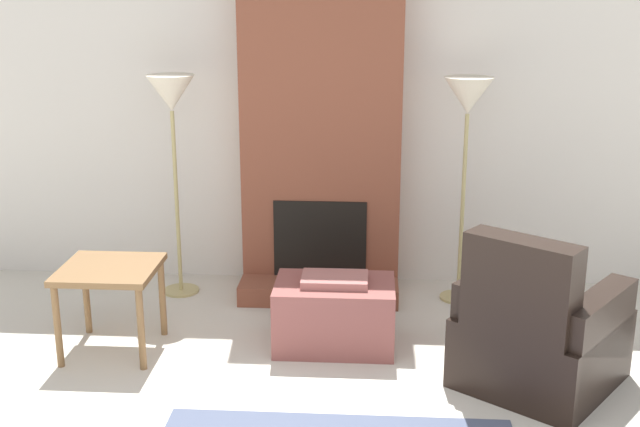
{
  "coord_description": "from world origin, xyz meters",
  "views": [
    {
      "loc": [
        0.38,
        -2.71,
        2.31
      ],
      "look_at": [
        0.0,
        3.04,
        0.64
      ],
      "focal_mm": 45.0,
      "sensor_mm": 36.0,
      "label": 1
    }
  ],
  "objects_px": {
    "ottoman": "(335,313)",
    "floor_lamp_right": "(468,108)",
    "floor_lamp_left": "(172,105)",
    "side_table": "(110,279)",
    "armchair": "(536,338)"
  },
  "relations": [
    {
      "from": "side_table",
      "to": "floor_lamp_left",
      "type": "distance_m",
      "value": 1.42
    },
    {
      "from": "armchair",
      "to": "side_table",
      "type": "xyz_separation_m",
      "value": [
        -2.63,
        0.31,
        0.19
      ]
    },
    {
      "from": "side_table",
      "to": "armchair",
      "type": "bearing_deg",
      "value": -6.7
    },
    {
      "from": "side_table",
      "to": "floor_lamp_left",
      "type": "relative_size",
      "value": 0.36
    },
    {
      "from": "ottoman",
      "to": "floor_lamp_right",
      "type": "distance_m",
      "value": 1.75
    },
    {
      "from": "armchair",
      "to": "floor_lamp_left",
      "type": "distance_m",
      "value": 3.01
    },
    {
      "from": "ottoman",
      "to": "side_table",
      "type": "height_order",
      "value": "side_table"
    },
    {
      "from": "side_table",
      "to": "floor_lamp_right",
      "type": "bearing_deg",
      "value": 24.01
    },
    {
      "from": "armchair",
      "to": "ottoman",
      "type": "bearing_deg",
      "value": 15.23
    },
    {
      "from": "ottoman",
      "to": "floor_lamp_left",
      "type": "height_order",
      "value": "floor_lamp_left"
    },
    {
      "from": "ottoman",
      "to": "floor_lamp_right",
      "type": "bearing_deg",
      "value": 44.32
    },
    {
      "from": "floor_lamp_right",
      "to": "floor_lamp_left",
      "type": "bearing_deg",
      "value": -180.0
    },
    {
      "from": "ottoman",
      "to": "floor_lamp_left",
      "type": "xyz_separation_m",
      "value": [
        -1.23,
        0.88,
        1.22
      ]
    },
    {
      "from": "ottoman",
      "to": "floor_lamp_left",
      "type": "relative_size",
      "value": 0.46
    },
    {
      "from": "ottoman",
      "to": "floor_lamp_right",
      "type": "relative_size",
      "value": 0.46
    }
  ]
}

